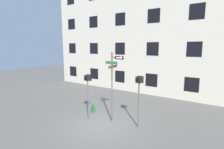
{
  "coord_description": "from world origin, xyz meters",
  "views": [
    {
      "loc": [
        5.9,
        -7.41,
        4.48
      ],
      "look_at": [
        0.26,
        0.84,
        2.87
      ],
      "focal_mm": 28.0,
      "sensor_mm": 36.0,
      "label": 1
    }
  ],
  "objects_px": {
    "street_sign_pole": "(113,82)",
    "pedestrian_signal_left": "(88,85)",
    "fire_hydrant": "(93,108)",
    "pedestrian_signal_right": "(139,88)"
  },
  "relations": [
    {
      "from": "street_sign_pole",
      "to": "pedestrian_signal_left",
      "type": "xyz_separation_m",
      "value": [
        -1.47,
        -0.55,
        -0.28
      ]
    },
    {
      "from": "pedestrian_signal_left",
      "to": "fire_hydrant",
      "type": "height_order",
      "value": "pedestrian_signal_left"
    },
    {
      "from": "street_sign_pole",
      "to": "pedestrian_signal_right",
      "type": "height_order",
      "value": "street_sign_pole"
    },
    {
      "from": "street_sign_pole",
      "to": "pedestrian_signal_right",
      "type": "xyz_separation_m",
      "value": [
        1.57,
        0.21,
        -0.22
      ]
    },
    {
      "from": "street_sign_pole",
      "to": "fire_hydrant",
      "type": "distance_m",
      "value": 2.99
    },
    {
      "from": "street_sign_pole",
      "to": "fire_hydrant",
      "type": "relative_size",
      "value": 7.07
    },
    {
      "from": "street_sign_pole",
      "to": "fire_hydrant",
      "type": "xyz_separation_m",
      "value": [
        -1.99,
        0.52,
        -2.18
      ]
    },
    {
      "from": "pedestrian_signal_left",
      "to": "street_sign_pole",
      "type": "bearing_deg",
      "value": 20.37
    },
    {
      "from": "street_sign_pole",
      "to": "fire_hydrant",
      "type": "height_order",
      "value": "street_sign_pole"
    },
    {
      "from": "street_sign_pole",
      "to": "fire_hydrant",
      "type": "bearing_deg",
      "value": 165.39
    }
  ]
}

